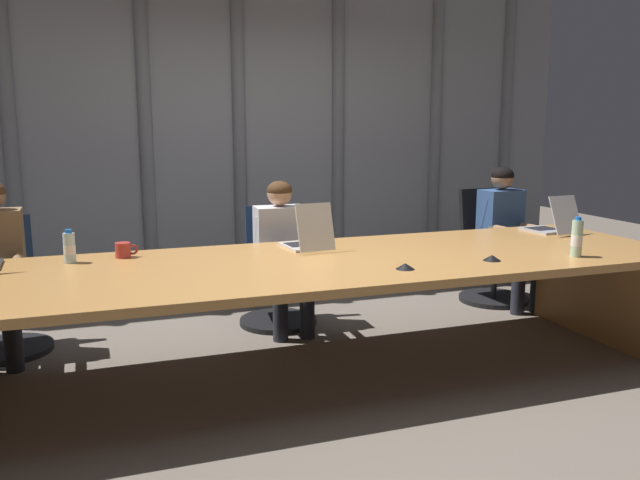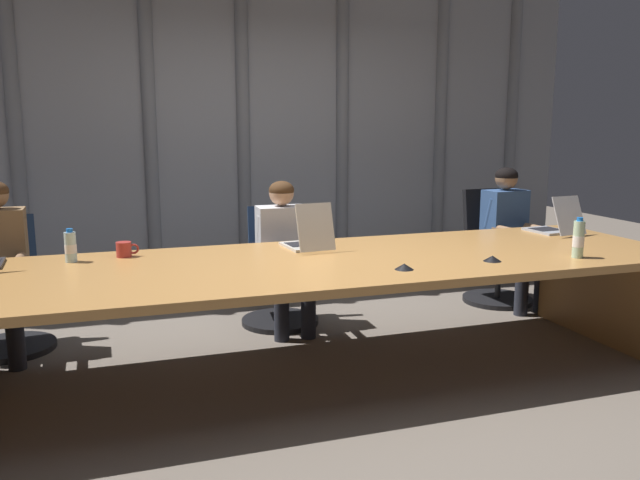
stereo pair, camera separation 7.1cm
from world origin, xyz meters
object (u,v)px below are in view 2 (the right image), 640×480
at_px(person_left_mid, 285,246).
at_px(conference_mic_right_side, 492,258).
at_px(conference_mic_middle, 404,267).
at_px(office_chair_center, 495,260).
at_px(office_chair_left_mid, 279,280).
at_px(water_bottle_primary, 578,239).
at_px(coffee_mug_near, 125,249).
at_px(office_chair_left_end, 7,301).
at_px(person_center, 511,229).
at_px(laptop_left_mid, 308,240).
at_px(water_bottle_secondary, 71,247).
at_px(laptop_center, 554,226).

xyz_separation_m(person_left_mid, conference_mic_right_side, (0.94, -1.31, 0.11)).
relative_size(conference_mic_middle, conference_mic_right_side, 1.00).
bearing_deg(person_left_mid, office_chair_center, 96.42).
relative_size(office_chair_left_mid, water_bottle_primary, 3.56).
bearing_deg(person_left_mid, coffee_mug_near, -66.84).
bearing_deg(office_chair_left_end, coffee_mug_near, 45.05).
bearing_deg(water_bottle_primary, person_center, 70.98).
relative_size(laptop_left_mid, conference_mic_middle, 3.98).
relative_size(office_chair_center, conference_mic_middle, 8.85).
bearing_deg(office_chair_left_end, office_chair_center, 83.65).
bearing_deg(office_chair_left_end, office_chair_left_mid, 83.54).
bearing_deg(conference_mic_middle, office_chair_left_mid, 102.95).
height_order(office_chair_left_mid, water_bottle_secondary, water_bottle_secondary).
bearing_deg(person_center, water_bottle_primary, -23.86).
height_order(laptop_center, conference_mic_middle, laptop_center).
height_order(water_bottle_primary, coffee_mug_near, water_bottle_primary).
bearing_deg(person_center, person_left_mid, -94.76).
height_order(office_chair_left_end, person_center, person_center).
relative_size(office_chair_left_mid, person_left_mid, 0.81).
distance_m(office_chair_center, person_left_mid, 1.98).
bearing_deg(office_chair_left_mid, conference_mic_right_side, 40.01).
xyz_separation_m(person_center, conference_mic_middle, (-1.65, -1.34, 0.08)).
bearing_deg(person_left_mid, office_chair_left_mid, -175.72).
bearing_deg(office_chair_center, conference_mic_right_side, -37.95).
xyz_separation_m(water_bottle_primary, conference_mic_middle, (-1.17, 0.04, -0.10)).
bearing_deg(laptop_center, laptop_left_mid, 85.74).
relative_size(water_bottle_secondary, coffee_mug_near, 1.46).
bearing_deg(conference_mic_right_side, person_center, 51.56).
distance_m(office_chair_left_end, office_chair_center, 3.90).
distance_m(office_chair_center, coffee_mug_near, 3.21).
bearing_deg(office_chair_center, person_left_mid, -88.61).
distance_m(person_left_mid, conference_mic_middle, 1.39).
bearing_deg(laptop_left_mid, office_chair_left_mid, -4.55).
relative_size(laptop_center, office_chair_center, 0.46).
distance_m(water_bottle_primary, coffee_mug_near, 2.83).
height_order(office_chair_left_end, conference_mic_right_side, office_chair_left_end).
relative_size(person_left_mid, conference_mic_right_side, 10.16).
bearing_deg(person_left_mid, person_center, 91.66).
bearing_deg(coffee_mug_near, office_chair_left_mid, 28.17).
bearing_deg(laptop_left_mid, coffee_mug_near, 79.15).
distance_m(office_chair_left_mid, office_chair_center, 1.96).
height_order(conference_mic_middle, conference_mic_right_side, same).
xyz_separation_m(office_chair_center, coffee_mug_near, (-3.12, -0.63, 0.41)).
xyz_separation_m(office_chair_left_mid, water_bottle_primary, (1.51, -1.54, 0.50)).
distance_m(office_chair_left_mid, coffee_mug_near, 1.38).
bearing_deg(laptop_left_mid, office_chair_center, -74.22).
distance_m(water_bottle_secondary, coffee_mug_near, 0.32).
distance_m(laptop_left_mid, office_chair_center, 2.14).
bearing_deg(office_chair_left_end, laptop_center, 72.85).
bearing_deg(office_chair_left_end, water_bottle_primary, 59.51).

